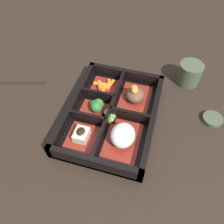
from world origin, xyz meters
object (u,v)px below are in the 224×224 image
at_px(chopsticks, 10,82).
at_px(sauce_dish, 213,119).
at_px(bowl_rice, 123,136).
at_px(tea_cup, 189,73).

xyz_separation_m(chopsticks, sauce_dish, (-0.03, 0.62, 0.00)).
bearing_deg(bowl_rice, chopsticks, -105.96).
relative_size(bowl_rice, chopsticks, 0.57).
bearing_deg(bowl_rice, tea_cup, 152.91).
bearing_deg(chopsticks, sauce_dish, 92.34).
bearing_deg(tea_cup, chopsticks, -73.22).
distance_m(chopsticks, sauce_dish, 0.62).
distance_m(tea_cup, chopsticks, 0.57).
relative_size(tea_cup, sauce_dish, 1.32).
distance_m(bowl_rice, chopsticks, 0.42).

